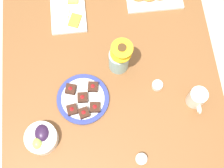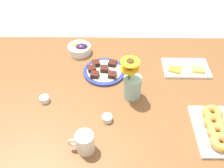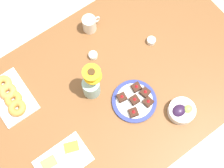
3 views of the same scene
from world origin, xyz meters
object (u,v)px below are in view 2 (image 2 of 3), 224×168
at_px(coffee_mug, 85,142).
at_px(grape_bowl, 80,49).
at_px(cheese_platter, 186,68).
at_px(flower_vase, 132,84).
at_px(jam_cup_berry, 107,118).
at_px(croissant_platter, 216,128).
at_px(dining_table, 112,101).
at_px(jam_cup_honey, 45,99).
at_px(dessert_plate, 104,71).

height_order(coffee_mug, grape_bowl, coffee_mug).
bearing_deg(cheese_platter, flower_vase, 33.50).
bearing_deg(jam_cup_berry, cheese_platter, -139.63).
bearing_deg(croissant_platter, grape_bowl, -41.30).
height_order(coffee_mug, flower_vase, flower_vase).
distance_m(dining_table, jam_cup_honey, 0.36).
xyz_separation_m(jam_cup_honey, dessert_plate, (-0.29, -0.22, -0.00)).
bearing_deg(flower_vase, grape_bowl, -50.47).
height_order(croissant_platter, jam_cup_berry, croissant_platter).
height_order(dining_table, grape_bowl, grape_bowl).
xyz_separation_m(croissant_platter, jam_cup_honey, (0.80, -0.18, -0.01)).
bearing_deg(croissant_platter, dessert_plate, -37.94).
distance_m(jam_cup_berry, dessert_plate, 0.34).
relative_size(dessert_plate, flower_vase, 1.01).
bearing_deg(coffee_mug, croissant_platter, -170.25).
relative_size(croissant_platter, flower_vase, 1.22).
height_order(grape_bowl, croissant_platter, grape_bowl).
bearing_deg(croissant_platter, jam_cup_honey, -12.37).
distance_m(dining_table, dessert_plate, 0.17).
height_order(grape_bowl, dessert_plate, grape_bowl).
height_order(dining_table, croissant_platter, croissant_platter).
xyz_separation_m(coffee_mug, cheese_platter, (-0.53, -0.53, -0.04)).
bearing_deg(dining_table, coffee_mug, 73.44).
bearing_deg(flower_vase, cheese_platter, -146.50).
bearing_deg(coffee_mug, dining_table, -106.56).
bearing_deg(dining_table, flower_vase, 156.73).
relative_size(coffee_mug, grape_bowl, 0.80).
distance_m(dining_table, croissant_platter, 0.54).
bearing_deg(jam_cup_berry, jam_cup_honey, -20.45).
bearing_deg(dining_table, dessert_plate, -70.80).
bearing_deg(dessert_plate, jam_cup_berry, 94.54).
bearing_deg(dessert_plate, flower_vase, 129.32).
bearing_deg(cheese_platter, coffee_mug, 45.14).
distance_m(coffee_mug, grape_bowl, 0.69).
relative_size(cheese_platter, croissant_platter, 0.91).
height_order(croissant_platter, flower_vase, flower_vase).
xyz_separation_m(grape_bowl, croissant_platter, (-0.67, 0.59, -0.01)).
distance_m(dining_table, cheese_platter, 0.46).
xyz_separation_m(croissant_platter, flower_vase, (0.36, -0.22, 0.06)).
relative_size(grape_bowl, dessert_plate, 0.59).
bearing_deg(jam_cup_honey, jam_cup_berry, 159.55).
bearing_deg(flower_vase, croissant_platter, 148.93).
bearing_deg(dessert_plate, jam_cup_honey, 37.70).
bearing_deg(flower_vase, dining_table, -23.27).
xyz_separation_m(dining_table, grape_bowl, (0.20, -0.32, 0.12)).
distance_m(coffee_mug, cheese_platter, 0.75).
bearing_deg(dessert_plate, croissant_platter, 142.06).
xyz_separation_m(grape_bowl, dessert_plate, (-0.16, 0.19, -0.02)).
bearing_deg(grape_bowl, flower_vase, 129.53).
distance_m(coffee_mug, flower_vase, 0.38).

